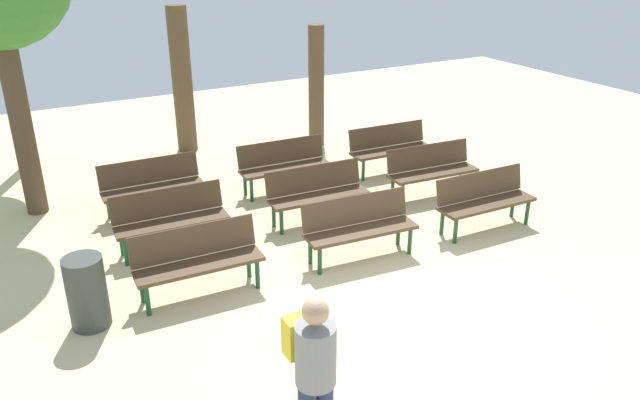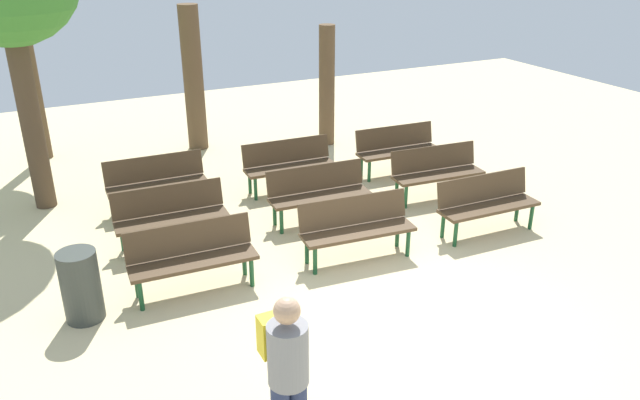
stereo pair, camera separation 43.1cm
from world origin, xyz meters
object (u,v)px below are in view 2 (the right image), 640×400
bench_r2_c0 (156,180)px  bench_r2_c1 (289,162)px  bench_r0_c2 (487,201)px  bench_r1_c1 (318,190)px  bench_r0_c0 (192,254)px  tree_1 (327,86)px  bench_r1_c0 (170,213)px  visitor_with_backpack (287,370)px  trash_bin (81,286)px  tree_0 (193,79)px  bench_r2_c2 (397,147)px  bench_r0_c1 (356,225)px  bench_r1_c2 (436,169)px

bench_r2_c0 → bench_r2_c1: same height
bench_r0_c2 → bench_r1_c1: (-2.10, 1.48, 0.00)m
bench_r0_c0 → tree_1: 6.22m
bench_r1_c0 → visitor_with_backpack: (-0.08, -4.45, 0.43)m
bench_r2_c0 → trash_bin: bearing=-116.4°
tree_0 → bench_r1_c1: bearing=-80.6°
bench_r2_c0 → tree_1: tree_1 is taller
bench_r2_c2 → trash_bin: bearing=-154.3°
bench_r1_c1 → tree_1: (1.84, 3.38, 0.74)m
bench_r0_c1 → tree_1: (1.91, 4.72, 0.74)m
bench_r1_c2 → trash_bin: size_ratio=1.85×
bench_r2_c1 → tree_1: 2.76m
bench_r0_c2 → tree_1: bearing=94.9°
visitor_with_backpack → trash_bin: visitor_with_backpack is taller
bench_r2_c1 → tree_0: size_ratio=0.55×
bench_r0_c1 → bench_r2_c2: size_ratio=1.01×
bench_r1_c1 → tree_1: size_ratio=0.65×
visitor_with_backpack → bench_r1_c2: bearing=-137.7°
tree_1 → visitor_with_backpack: tree_1 is taller
bench_r1_c2 → visitor_with_backpack: 6.23m
bench_r2_c0 → trash_bin: trash_bin is taller
bench_r0_c2 → visitor_with_backpack: (-4.46, -2.77, 0.43)m
tree_0 → trash_bin: (-2.97, -5.54, -1.02)m
bench_r0_c1 → visitor_with_backpack: size_ratio=0.99×
bench_r2_c2 → visitor_with_backpack: bearing=-126.9°
bench_r0_c0 → tree_0: bearing=76.1°
bench_r0_c0 → bench_r0_c2: size_ratio=1.00×
bench_r0_c2 → bench_r2_c1: (-2.00, 2.86, 0.00)m
bench_r0_c0 → bench_r2_c2: same height
bench_r1_c1 → bench_r2_c1: same height
trash_bin → bench_r1_c0: bearing=45.4°
bench_r0_c0 → bench_r2_c1: (2.44, 2.54, 0.00)m
bench_r1_c0 → trash_bin: bearing=-131.9°
bench_r1_c2 → trash_bin: bearing=-164.1°
bench_r0_c1 → bench_r2_c0: same height
bench_r1_c2 → visitor_with_backpack: size_ratio=0.99×
bench_r1_c2 → tree_1: size_ratio=0.65×
bench_r1_c0 → bench_r2_c2: bearing=15.8°
bench_r2_c1 → visitor_with_backpack: (-2.46, -5.64, 0.43)m
bench_r2_c1 → bench_r2_c2: bearing=-0.9°
bench_r0_c2 → bench_r1_c2: bearing=87.4°
bench_r0_c0 → tree_0: 5.79m
bench_r0_c1 → trash_bin: 3.62m
bench_r0_c0 → bench_r1_c1: (2.34, 1.16, 0.00)m
bench_r0_c0 → bench_r1_c1: size_ratio=1.00×
bench_r1_c0 → bench_r1_c1: size_ratio=1.00×
bench_r1_c2 → bench_r2_c2: (0.04, 1.30, 0.00)m
bench_r0_c0 → bench_r0_c1: same height
bench_r2_c0 → bench_r2_c1: (2.27, -0.18, 0.00)m
bench_r1_c0 → visitor_with_backpack: visitor_with_backpack is taller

